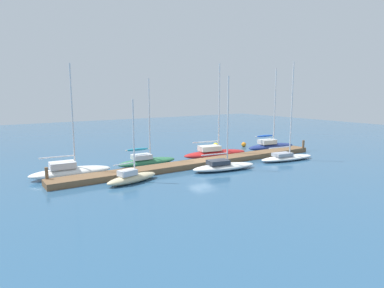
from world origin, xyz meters
name	(u,v)px	position (x,y,z in m)	size (l,w,h in m)	color
ground_plane	(203,165)	(0.00, 0.00, 0.00)	(120.00, 120.00, 0.00)	#2D567A
dock_pier	(203,163)	(0.00, 0.00, 0.27)	(31.30, 2.08, 0.54)	brown
dock_piling_near_end	(47,176)	(-15.25, 0.89, 0.76)	(0.28, 0.28, 1.52)	brown
dock_piling_far_end	(303,146)	(15.25, -0.89, 0.76)	(0.28, 0.28, 1.52)	brown
sailboat_0	(70,171)	(-12.94, 2.59, 0.60)	(7.34, 2.66, 10.17)	white
sailboat_1	(132,177)	(-9.08, -2.30, 0.51)	(5.19, 2.47, 7.08)	beige
sailboat_2	(146,160)	(-5.02, 3.10, 0.55)	(6.55, 2.04, 9.03)	#2D7047
sailboat_3	(223,166)	(0.36, -3.05, 0.47)	(7.02, 2.98, 9.20)	white
sailboat_4	(215,153)	(3.58, 2.53, 0.60)	(8.30, 3.35, 10.86)	#B21E1E
sailboat_5	(287,156)	(9.32, -3.29, 0.47)	(7.22, 2.76, 10.90)	white
sailboat_6	(271,145)	(12.98, 2.55, 0.61)	(7.46, 2.83, 10.68)	navy
mooring_buoy_orange	(244,144)	(11.70, 6.39, 0.33)	(0.67, 0.67, 0.67)	orange
mooring_buoy_yellow	(216,146)	(7.63, 7.53, 0.39)	(0.78, 0.78, 0.78)	yellow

